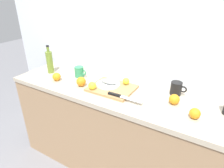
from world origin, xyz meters
The scene contains 16 objects.
ground_plane centered at (0.00, 0.00, 0.00)m, with size 12.00×12.00×0.00m, color slate.
back_wall centered at (0.00, 0.33, 1.25)m, with size 3.20×0.05×2.50m, color silver.
kitchen_counter centered at (0.00, 0.00, 0.45)m, with size 2.00×0.60×0.90m.
cutting_board centered at (-0.04, -0.02, 0.91)m, with size 0.37×0.30×0.02m, color tan.
white_plate centered at (-0.09, 0.00, 0.93)m, with size 0.21×0.21×0.01m, color white.
fish_fillet centered at (-0.09, 0.00, 0.95)m, with size 0.15×0.07×0.04m, color #999E99.
chef_knife centered at (0.10, -0.14, 0.93)m, with size 0.29×0.04×0.02m.
lemon_0 centered at (-0.17, -0.14, 0.95)m, with size 0.07×0.07×0.07m, color yellow.
lemon_1 centered at (0.03, 0.09, 0.95)m, with size 0.06×0.06×0.06m, color yellow.
olive_oil_bottle centered at (-0.78, -0.01, 1.02)m, with size 0.06×0.06×0.29m.
coffee_mug_0 centered at (-0.46, 0.05, 0.95)m, with size 0.13×0.09×0.10m.
coffee_mug_1 centered at (0.45, 0.17, 0.95)m, with size 0.13×0.09×0.11m.
orange_0 centered at (0.48, 0.01, 0.94)m, with size 0.08×0.08×0.08m, color orange.
orange_1 centered at (-0.58, -0.13, 0.94)m, with size 0.08×0.08×0.08m, color orange.
orange_2 centered at (0.64, -0.10, 0.94)m, with size 0.07×0.07×0.07m, color orange.
orange_3 centered at (-0.31, -0.10, 0.94)m, with size 0.08×0.08×0.08m, color orange.
Camera 1 is at (0.71, -1.30, 1.67)m, focal length 31.29 mm.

